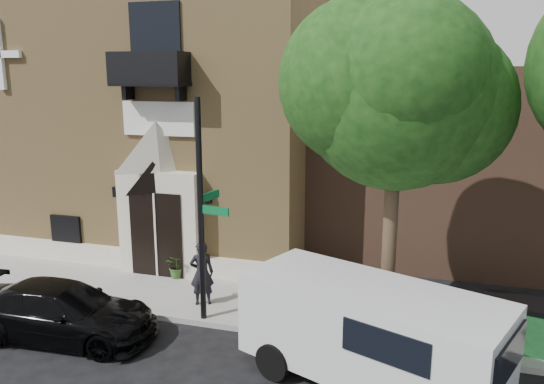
# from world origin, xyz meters

# --- Properties ---
(ground) EXTENTS (120.00, 120.00, 0.00)m
(ground) POSITION_xyz_m (0.00, 0.00, 0.00)
(ground) COLOR black
(ground) RESTS_ON ground
(sidewalk) EXTENTS (42.00, 3.00, 0.15)m
(sidewalk) POSITION_xyz_m (1.00, 1.50, 0.07)
(sidewalk) COLOR gray
(sidewalk) RESTS_ON ground
(church) EXTENTS (12.20, 11.01, 9.30)m
(church) POSITION_xyz_m (-2.99, 7.95, 4.63)
(church) COLOR #AB8850
(church) RESTS_ON ground
(street_tree_left) EXTENTS (4.97, 4.38, 7.77)m
(street_tree_left) POSITION_xyz_m (6.03, 0.35, 5.87)
(street_tree_left) COLOR #38281C
(street_tree_left) RESTS_ON sidewalk
(black_sedan) EXTENTS (4.71, 2.18, 1.33)m
(black_sedan) POSITION_xyz_m (-1.40, -1.44, 0.67)
(black_sedan) COLOR black
(black_sedan) RESTS_ON ground
(cargo_van) EXTENTS (5.55, 3.83, 2.11)m
(cargo_van) POSITION_xyz_m (6.00, -1.47, 1.18)
(cargo_van) COLOR silver
(cargo_van) RESTS_ON ground
(street_sign) EXTENTS (0.87, 0.97, 5.52)m
(street_sign) POSITION_xyz_m (1.54, 0.22, 2.93)
(street_sign) COLOR black
(street_sign) RESTS_ON sidewalk
(fire_hydrant) EXTENTS (0.45, 0.36, 0.78)m
(fire_hydrant) POSITION_xyz_m (4.19, 0.47, 0.53)
(fire_hydrant) COLOR #AE1106
(fire_hydrant) RESTS_ON sidewalk
(dumpster) EXTENTS (1.80, 1.25, 1.07)m
(dumpster) POSITION_xyz_m (8.93, 0.93, 0.69)
(dumpster) COLOR #103D19
(dumpster) RESTS_ON sidewalk
(planter) EXTENTS (0.77, 0.71, 0.72)m
(planter) POSITION_xyz_m (-0.35, 2.49, 0.51)
(planter) COLOR #375C25
(planter) RESTS_ON sidewalk
(pedestrian_near) EXTENTS (0.76, 0.65, 1.75)m
(pedestrian_near) POSITION_xyz_m (1.15, 0.97, 1.02)
(pedestrian_near) COLOR black
(pedestrian_near) RESTS_ON sidewalk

